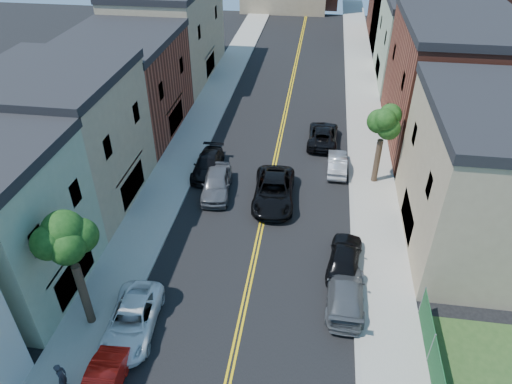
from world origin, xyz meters
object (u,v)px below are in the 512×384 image
at_px(black_car_left, 208,165).
at_px(pedestrian_left, 62,377).
at_px(silver_car_right, 337,163).
at_px(black_suv_lane, 274,191).
at_px(grey_car_right, 345,293).
at_px(dark_car_right_far, 323,135).
at_px(black_car_right, 345,257).
at_px(grey_car_left, 217,183).
at_px(white_pickup, 132,320).

xyz_separation_m(black_car_left, pedestrian_left, (-2.27, -19.42, 0.28)).
xyz_separation_m(silver_car_right, black_suv_lane, (-4.54, -4.82, 0.17)).
relative_size(grey_car_right, dark_car_right_far, 0.95).
bearing_deg(black_car_right, black_car_left, -34.28).
distance_m(grey_car_left, pedestrian_left, 17.14).
bearing_deg(black_suv_lane, silver_car_right, 43.89).
xyz_separation_m(white_pickup, black_car_left, (0.40, 15.64, -0.01)).
bearing_deg(grey_car_right, dark_car_right_far, -83.55).
bearing_deg(black_suv_lane, grey_car_right, -63.97).
bearing_deg(silver_car_right, black_car_left, 10.08).
relative_size(white_pickup, black_car_left, 1.05).
relative_size(grey_car_right, black_suv_lane, 0.83).
bearing_deg(pedestrian_left, black_car_left, -19.16).
relative_size(white_pickup, dark_car_right_far, 0.96).
xyz_separation_m(dark_car_right_far, pedestrian_left, (-11.17, -25.69, 0.25)).
distance_m(black_car_right, silver_car_right, 11.06).
xyz_separation_m(grey_car_right, dark_car_right_far, (-1.70, 18.42, 0.00)).
height_order(grey_car_right, dark_car_right_far, dark_car_right_far).
bearing_deg(dark_car_right_far, pedestrian_left, 67.99).
bearing_deg(pedestrian_left, black_car_right, -64.30).
height_order(black_car_right, black_suv_lane, black_suv_lane).
height_order(black_car_left, dark_car_right_far, dark_car_right_far).
relative_size(white_pickup, pedestrian_left, 3.07).
bearing_deg(silver_car_right, grey_car_left, 26.79).
distance_m(white_pickup, pedestrian_left, 4.23).
xyz_separation_m(grey_car_right, silver_car_right, (-0.46, 13.91, -0.06)).
bearing_deg(white_pickup, grey_car_right, 12.59).
relative_size(white_pickup, black_suv_lane, 0.84).
height_order(black_suv_lane, pedestrian_left, pedestrian_left).
relative_size(silver_car_right, black_suv_lane, 0.68).
relative_size(grey_car_left, black_car_right, 1.08).
xyz_separation_m(black_suv_lane, pedestrian_left, (-7.87, -16.36, 0.14)).
bearing_deg(grey_car_left, dark_car_right_far, 43.84).
distance_m(black_suv_lane, pedestrian_left, 18.16).
xyz_separation_m(white_pickup, silver_car_right, (10.54, 17.40, -0.03)).
bearing_deg(dark_car_right_far, white_pickup, 68.50).
bearing_deg(white_pickup, dark_car_right_far, 61.99).
distance_m(grey_car_right, pedestrian_left, 14.79).
height_order(black_car_left, black_car_right, black_car_right).
relative_size(silver_car_right, pedestrian_left, 2.47).
bearing_deg(grey_car_left, pedestrian_left, -107.76).
xyz_separation_m(white_pickup, dark_car_right_far, (9.30, 21.91, 0.03)).
distance_m(grey_car_right, silver_car_right, 13.92).
height_order(grey_car_left, dark_car_right_far, grey_car_left).
relative_size(black_car_right, dark_car_right_far, 0.86).
height_order(black_car_left, silver_car_right, black_car_left).
bearing_deg(black_car_right, white_pickup, 36.94).
xyz_separation_m(black_car_right, silver_car_right, (-0.46, 11.05, -0.10)).
relative_size(grey_car_left, dark_car_right_far, 0.93).
bearing_deg(black_suv_lane, dark_car_right_far, 67.74).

